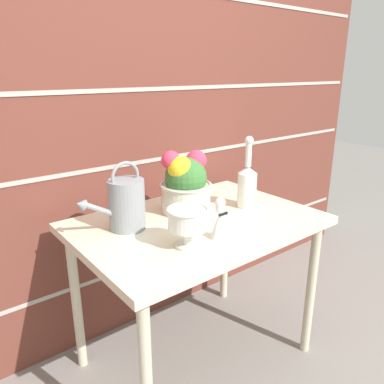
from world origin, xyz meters
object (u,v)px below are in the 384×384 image
object	(u,v)px
watering_can	(126,203)
crystal_pedestal_bowl	(188,221)
glass_decanter	(247,184)
figurine_vase	(220,222)
flower_planter	(185,184)

from	to	relation	value
watering_can	crystal_pedestal_bowl	bearing A→B (deg)	-71.85
glass_decanter	figurine_vase	size ratio (longest dim) A/B	2.04
crystal_pedestal_bowl	watering_can	bearing A→B (deg)	108.15
crystal_pedestal_bowl	flower_planter	xyz separation A→B (m)	(0.22, 0.30, 0.03)
flower_planter	glass_decanter	xyz separation A→B (m)	(0.27, -0.13, -0.02)
watering_can	figurine_vase	distance (m)	0.39
watering_can	glass_decanter	size ratio (longest dim) A/B	0.86
watering_can	figurine_vase	size ratio (longest dim) A/B	1.75
crystal_pedestal_bowl	flower_planter	distance (m)	0.37
flower_planter	figurine_vase	xyz separation A→B (m)	(-0.07, -0.32, -0.07)
glass_decanter	figurine_vase	bearing A→B (deg)	-151.88
flower_planter	figurine_vase	size ratio (longest dim) A/B	1.72
crystal_pedestal_bowl	flower_planter	bearing A→B (deg)	53.86
crystal_pedestal_bowl	figurine_vase	size ratio (longest dim) A/B	0.92
watering_can	crystal_pedestal_bowl	size ratio (longest dim) A/B	1.90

